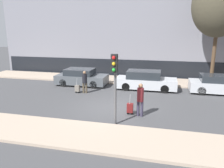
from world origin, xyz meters
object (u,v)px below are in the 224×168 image
traffic_light (115,75)px  bare_tree_near_crossing (219,5)px  parked_car_2 (218,85)px  trolley_left (77,88)px  pedestrian_right (140,98)px  parked_car_0 (81,77)px  trolley_right (130,108)px  parked_car_1 (145,81)px  pedestrian_left (85,81)px

traffic_light → bare_tree_near_crossing: 11.25m
parked_car_2 → trolley_left: bearing=-167.0°
pedestrian_right → parked_car_0: bearing=145.2°
parked_car_0 → parked_car_2: (10.31, -0.06, -0.01)m
trolley_left → trolley_right: trolley_right is taller
parked_car_2 → traffic_light: size_ratio=1.16×
parked_car_0 → parked_car_1: bearing=-1.4°
parked_car_1 → trolley_left: 5.13m
pedestrian_left → parked_car_1: bearing=17.3°
parked_car_1 → parked_car_0: bearing=178.6°
parked_car_1 → trolley_right: parked_car_1 is taller
parked_car_2 → pedestrian_right: pedestrian_right is taller
pedestrian_left → traffic_light: 6.03m
parked_car_0 → traffic_light: traffic_light is taller
trolley_left → parked_car_1: bearing=25.2°
trolley_left → parked_car_0: bearing=103.8°
parked_car_2 → pedestrian_left: 9.46m
pedestrian_left → parked_car_0: bearing=107.0°
parked_car_1 → trolley_right: bearing=-93.5°
parked_car_1 → parked_car_2: (5.11, 0.07, -0.04)m
bare_tree_near_crossing → trolley_right: bearing=-126.1°
parked_car_1 → bare_tree_near_crossing: (5.00, 1.92, 5.53)m
pedestrian_left → pedestrian_right: (4.30, -3.43, 0.10)m
parked_car_1 → trolley_left: bearing=-154.8°
pedestrian_left → trolley_left: pedestrian_left is taller
trolley_left → traffic_light: 6.43m
trolley_right → pedestrian_left: bearing=138.5°
parked_car_1 → pedestrian_left: 4.60m
parked_car_0 → bare_tree_near_crossing: 11.76m
parked_car_0 → parked_car_1: 5.20m
parked_car_1 → pedestrian_right: size_ratio=2.59×
traffic_light → bare_tree_near_crossing: bearing=56.6°
trolley_right → traffic_light: size_ratio=0.34×
traffic_light → trolley_right: bearing=72.0°
trolley_left → traffic_light: bearing=-51.3°
parked_car_0 → trolley_right: parked_car_0 is taller
pedestrian_left → trolley_right: pedestrian_left is taller
traffic_light → pedestrian_right: bearing=53.9°
bare_tree_near_crossing → pedestrian_right: bearing=-122.8°
parked_car_1 → parked_car_2: bearing=0.7°
parked_car_2 → bare_tree_near_crossing: size_ratio=0.46×
parked_car_1 → traffic_light: bearing=-96.8°
pedestrian_right → trolley_left: bearing=156.8°
trolley_left → trolley_right: (4.30, -3.23, 0.02)m
parked_car_0 → bare_tree_near_crossing: size_ratio=0.48×
trolley_left → bare_tree_near_crossing: bare_tree_near_crossing is taller
parked_car_0 → pedestrian_left: bearing=-63.3°
parked_car_2 → pedestrian_left: bearing=-166.8°
parked_car_2 → bare_tree_near_crossing: bare_tree_near_crossing is taller
trolley_left → pedestrian_right: (4.84, -3.33, 0.66)m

